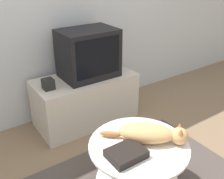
% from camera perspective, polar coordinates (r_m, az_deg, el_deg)
% --- Properties ---
extents(tv_stand, '(1.03, 0.50, 0.51)m').
position_cam_1_polar(tv_stand, '(2.76, -5.78, -2.18)').
color(tv_stand, beige).
rests_on(tv_stand, ground_plane).
extents(tv, '(0.55, 0.39, 0.47)m').
position_cam_1_polar(tv, '(2.60, -5.19, 7.83)').
color(tv, black).
rests_on(tv, tv_stand).
extents(speaker, '(0.10, 0.10, 0.10)m').
position_cam_1_polar(speaker, '(2.44, -13.72, 1.15)').
color(speaker, black).
rests_on(speaker, tv_stand).
extents(coffee_table, '(0.69, 0.69, 0.42)m').
position_cam_1_polar(coffee_table, '(1.93, 5.60, -15.79)').
color(coffee_table, '#B2B2B7').
rests_on(coffee_table, rug).
extents(dvd_box, '(0.24, 0.18, 0.05)m').
position_cam_1_polar(dvd_box, '(1.71, 3.11, -13.74)').
color(dvd_box, black).
rests_on(dvd_box, coffee_table).
extents(cat, '(0.48, 0.45, 0.14)m').
position_cam_1_polar(cat, '(1.84, 8.40, -9.43)').
color(cat, tan).
rests_on(cat, coffee_table).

